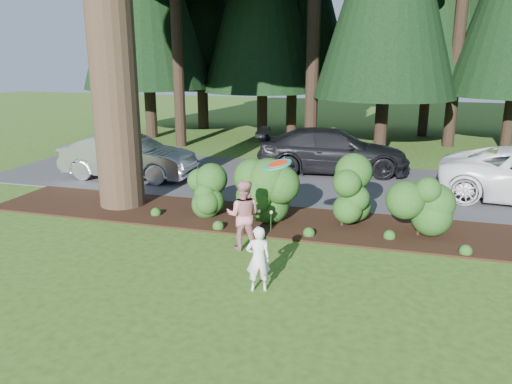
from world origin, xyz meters
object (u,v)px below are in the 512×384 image
car_silver_wagon (128,157)px  car_dark_suv (332,151)px  child (258,259)px  frisbee (277,164)px  adult (243,215)px

car_silver_wagon → car_dark_suv: (6.58, 2.82, 0.03)m
child → frisbee: frisbee is taller
frisbee → adult: bearing=126.4°
car_dark_suv → child: (-0.00, -9.66, -0.20)m
car_dark_suv → child: car_dark_suv is taller
child → frisbee: size_ratio=2.36×
adult → car_dark_suv: bearing=-104.4°
car_silver_wagon → frisbee: frisbee is taller
car_dark_suv → adult: car_dark_suv is taller
frisbee → car_dark_suv: bearing=91.5°
car_silver_wagon → child: size_ratio=3.72×
car_dark_suv → adult: size_ratio=3.45×
car_dark_suv → frisbee: (0.25, -9.34, 1.49)m
car_silver_wagon → car_dark_suv: size_ratio=0.85×
child → adult: (-0.87, 1.84, 0.17)m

